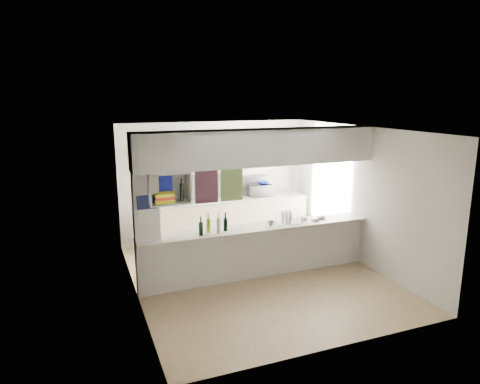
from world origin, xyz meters
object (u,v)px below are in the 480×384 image
bowl (263,183)px  wine_bottles (213,226)px  microwave (260,190)px  dish_rack (289,217)px

bowl → wine_bottles: wine_bottles is taller
wine_bottles → microwave: bearing=50.3°
microwave → bowl: size_ratio=2.05×
microwave → bowl: 0.17m
microwave → dish_rack: bearing=82.5°
dish_rack → wine_bottles: (-1.45, -0.10, 0.03)m
microwave → dish_rack: size_ratio=1.00×
microwave → bowl: bowl is taller
microwave → wine_bottles: bearing=52.7°
dish_rack → wine_bottles: wine_bottles is taller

